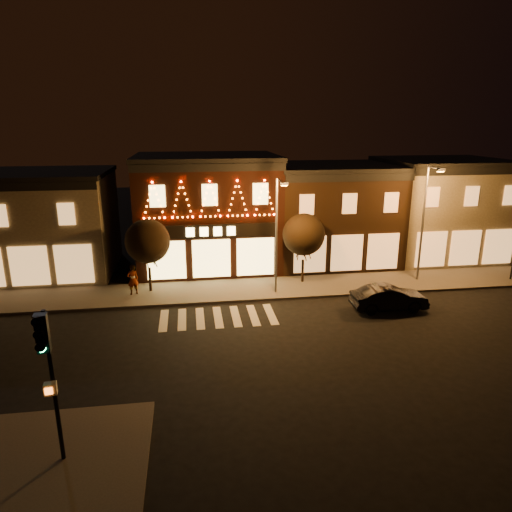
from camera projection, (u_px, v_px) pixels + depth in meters
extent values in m
plane|color=black|center=(224.00, 351.00, 22.04)|extent=(120.00, 120.00, 0.00)
cube|color=#47423D|center=(245.00, 290.00, 29.90)|extent=(44.00, 4.00, 0.15)
cube|color=#47423D|center=(30.00, 480.00, 13.98)|extent=(7.00, 7.00, 0.15)
cube|color=#6A604B|center=(24.00, 226.00, 32.53)|extent=(12.00, 8.00, 7.00)
cube|color=black|center=(16.00, 174.00, 31.51)|extent=(12.20, 8.20, 0.30)
cube|color=black|center=(208.00, 214.00, 34.22)|extent=(10.00, 8.00, 8.00)
cube|color=black|center=(206.00, 157.00, 33.06)|extent=(10.20, 8.20, 0.30)
cube|color=black|center=(209.00, 168.00, 29.32)|extent=(10.00, 0.25, 0.50)
cube|color=black|center=(211.00, 231.00, 30.43)|extent=(9.00, 0.15, 0.90)
cube|color=#FFD87F|center=(211.00, 232.00, 30.34)|extent=(3.40, 0.08, 0.60)
cube|color=black|center=(331.00, 215.00, 35.66)|extent=(9.00, 8.00, 7.20)
cube|color=black|center=(333.00, 166.00, 34.61)|extent=(9.20, 8.20, 0.30)
cube|color=black|center=(351.00, 178.00, 30.88)|extent=(9.00, 0.25, 0.50)
cube|color=#6A604B|center=(439.00, 210.00, 36.88)|extent=(9.00, 8.00, 7.50)
cube|color=black|center=(445.00, 161.00, 35.79)|extent=(9.20, 8.20, 0.30)
cube|color=black|center=(475.00, 171.00, 32.06)|extent=(9.00, 0.25, 0.50)
cylinder|color=black|center=(54.00, 388.00, 14.07)|extent=(0.13, 0.13, 5.13)
cube|color=black|center=(42.00, 333.00, 13.29)|extent=(0.40, 0.38, 1.17)
cylinder|color=#19FF72|center=(41.00, 348.00, 13.23)|extent=(0.25, 0.10, 0.25)
cube|color=beige|center=(50.00, 389.00, 13.82)|extent=(0.39, 0.29, 0.38)
cylinder|color=#59595E|center=(276.00, 237.00, 28.32)|extent=(0.14, 0.14, 7.18)
cylinder|color=#59595E|center=(281.00, 181.00, 26.67)|extent=(0.23, 1.44, 0.09)
cube|color=#59595E|center=(284.00, 184.00, 26.02)|extent=(0.47, 0.29, 0.16)
cube|color=orange|center=(284.00, 185.00, 26.05)|extent=(0.36, 0.21, 0.04)
cylinder|color=#59595E|center=(423.00, 224.00, 30.57)|extent=(0.15, 0.15, 7.74)
cylinder|color=#59595E|center=(434.00, 168.00, 28.77)|extent=(0.13, 1.55, 0.10)
cube|color=#59595E|center=(441.00, 170.00, 28.05)|extent=(0.49, 0.28, 0.17)
cube|color=orange|center=(440.00, 171.00, 28.08)|extent=(0.37, 0.20, 0.05)
cylinder|color=black|center=(150.00, 279.00, 29.31)|extent=(0.17, 0.17, 1.52)
sphere|color=black|center=(148.00, 241.00, 28.61)|extent=(2.79, 2.79, 2.79)
cylinder|color=black|center=(303.00, 271.00, 31.00)|extent=(0.17, 0.17, 1.53)
sphere|color=black|center=(304.00, 235.00, 30.30)|extent=(2.79, 2.79, 2.79)
imported|color=black|center=(389.00, 298.00, 26.71)|extent=(4.37, 1.53, 1.44)
imported|color=gray|center=(133.00, 280.00, 28.65)|extent=(0.82, 0.69, 1.92)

